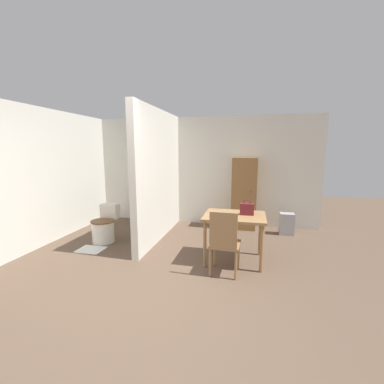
{
  "coord_description": "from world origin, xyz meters",
  "views": [
    {
      "loc": [
        1.31,
        -2.45,
        1.75
      ],
      "look_at": [
        0.41,
        1.53,
        1.07
      ],
      "focal_mm": 24.0,
      "sensor_mm": 36.0,
      "label": 1
    }
  ],
  "objects_px": {
    "wooden_cabinet": "(244,194)",
    "space_heater": "(287,224)",
    "dining_table": "(234,221)",
    "handbag": "(247,209)",
    "wooden_chair": "(224,241)",
    "toilet": "(105,227)"
  },
  "relations": [
    {
      "from": "wooden_chair",
      "to": "handbag",
      "type": "relative_size",
      "value": 3.84
    },
    {
      "from": "dining_table",
      "to": "handbag",
      "type": "distance_m",
      "value": 0.27
    },
    {
      "from": "wooden_chair",
      "to": "handbag",
      "type": "height_order",
      "value": "handbag"
    },
    {
      "from": "wooden_chair",
      "to": "toilet",
      "type": "xyz_separation_m",
      "value": [
        -2.38,
        0.86,
        -0.22
      ]
    },
    {
      "from": "dining_table",
      "to": "toilet",
      "type": "xyz_separation_m",
      "value": [
        -2.48,
        0.34,
        -0.37
      ]
    },
    {
      "from": "wooden_cabinet",
      "to": "space_heater",
      "type": "distance_m",
      "value": 1.09
    },
    {
      "from": "toilet",
      "to": "wooden_cabinet",
      "type": "distance_m",
      "value": 3.0
    },
    {
      "from": "dining_table",
      "to": "space_heater",
      "type": "relative_size",
      "value": 2.09
    },
    {
      "from": "dining_table",
      "to": "wooden_chair",
      "type": "xyz_separation_m",
      "value": [
        -0.1,
        -0.52,
        -0.16
      ]
    },
    {
      "from": "toilet",
      "to": "space_heater",
      "type": "xyz_separation_m",
      "value": [
        3.48,
        1.19,
        -0.05
      ]
    },
    {
      "from": "handbag",
      "to": "wooden_cabinet",
      "type": "distance_m",
      "value": 1.73
    },
    {
      "from": "wooden_chair",
      "to": "space_heater",
      "type": "bearing_deg",
      "value": 64.63
    },
    {
      "from": "dining_table",
      "to": "space_heater",
      "type": "distance_m",
      "value": 1.88
    },
    {
      "from": "wooden_chair",
      "to": "toilet",
      "type": "distance_m",
      "value": 2.54
    },
    {
      "from": "wooden_chair",
      "to": "handbag",
      "type": "bearing_deg",
      "value": 66.12
    },
    {
      "from": "wooden_chair",
      "to": "handbag",
      "type": "distance_m",
      "value": 0.73
    },
    {
      "from": "dining_table",
      "to": "space_heater",
      "type": "xyz_separation_m",
      "value": [
        0.99,
        1.54,
        -0.43
      ]
    },
    {
      "from": "dining_table",
      "to": "space_heater",
      "type": "height_order",
      "value": "dining_table"
    },
    {
      "from": "handbag",
      "to": "wooden_cabinet",
      "type": "height_order",
      "value": "wooden_cabinet"
    },
    {
      "from": "dining_table",
      "to": "handbag",
      "type": "relative_size",
      "value": 3.88
    },
    {
      "from": "toilet",
      "to": "handbag",
      "type": "xyz_separation_m",
      "value": [
        2.67,
        -0.29,
        0.56
      ]
    },
    {
      "from": "dining_table",
      "to": "handbag",
      "type": "height_order",
      "value": "handbag"
    }
  ]
}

